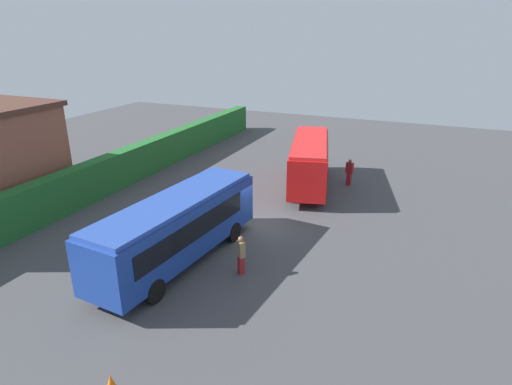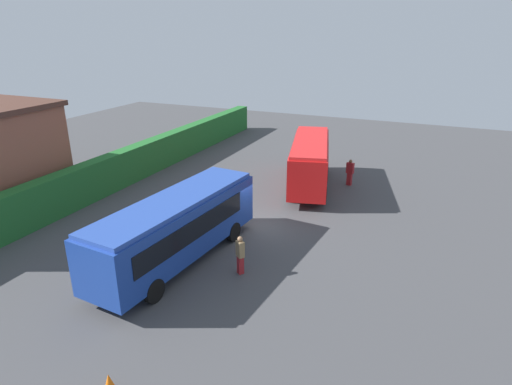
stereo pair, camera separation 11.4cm
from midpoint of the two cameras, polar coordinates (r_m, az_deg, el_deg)
The scene contains 8 objects.
ground_plane at distance 23.65m, azimuth -1.06°, elevation -4.51°, with size 64.00×64.00×0.00m, color #424244.
bus_blue at distance 19.83m, azimuth -10.49°, elevation -4.34°, with size 9.88×3.33×3.14m.
bus_red at distance 29.00m, azimuth 6.93°, elevation 4.18°, with size 8.90×4.38×3.27m.
person_left at distance 18.98m, azimuth -2.17°, elevation -8.09°, with size 0.44×0.46×1.80m.
person_center at distance 21.72m, azimuth -14.77°, elevation -4.67°, with size 0.54×0.42×1.93m.
person_right at distance 30.19m, azimuth 12.08°, elevation 2.71°, with size 0.38×0.54×1.81m.
hedge_row at distance 28.97m, azimuth -20.74°, elevation 1.50°, with size 44.00×1.00×2.38m, color #206228.
traffic_cone at distance 14.69m, azimuth -18.75°, elevation -22.62°, with size 0.36×0.36×0.60m, color orange.
Camera 1 is at (-19.46, -8.77, 10.17)m, focal length 30.41 mm.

